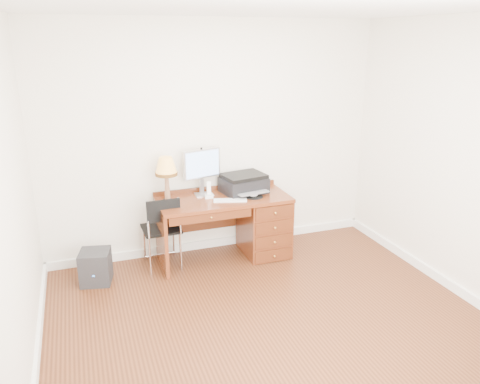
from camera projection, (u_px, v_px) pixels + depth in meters
name	position (u px, v px, depth m)	size (l,w,h in m)	color
ground	(270.00, 321.00, 4.30)	(4.00, 4.00, 0.00)	#3E1D0E
room_shell	(247.00, 284.00, 4.85)	(4.00, 4.00, 4.00)	silver
desk	(250.00, 222.00, 5.53)	(1.50, 0.67, 0.75)	maroon
monitor	(203.00, 166.00, 5.33)	(0.46, 0.21, 0.53)	silver
keyboard	(230.00, 200.00, 5.21)	(0.37, 0.11, 0.01)	white
mouse_pad	(254.00, 196.00, 5.34)	(0.21, 0.21, 0.04)	black
printer	(244.00, 183.00, 5.48)	(0.55, 0.46, 0.22)	black
leg_lamp	(166.00, 169.00, 5.10)	(0.24, 0.24, 0.50)	black
phone	(209.00, 193.00, 5.30)	(0.10, 0.10, 0.19)	white
pen_cup	(254.00, 185.00, 5.60)	(0.08, 0.08, 0.10)	black
chair	(162.00, 225.00, 5.14)	(0.41, 0.42, 0.86)	black
equipment_box	(96.00, 267.00, 4.94)	(0.31, 0.31, 0.36)	black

